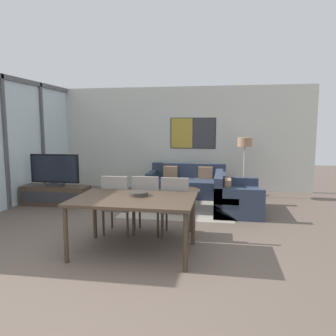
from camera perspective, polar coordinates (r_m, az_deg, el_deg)
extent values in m
plane|color=brown|center=(3.96, -11.97, -19.16)|extent=(24.00, 24.00, 0.00)
cube|color=silver|center=(9.06, 1.23, 5.15)|extent=(7.33, 0.06, 2.80)
cube|color=#2D2D33|center=(8.95, 4.36, 6.07)|extent=(1.24, 0.01, 0.84)
cube|color=#B29333|center=(8.98, 2.44, 6.09)|extent=(0.58, 0.02, 0.80)
cube|color=#38383D|center=(8.92, 6.28, 6.04)|extent=(0.58, 0.02, 0.80)
cube|color=silver|center=(7.61, -26.66, 3.92)|extent=(0.02, 5.67, 2.80)
cube|color=#515156|center=(7.65, -27.08, 14.07)|extent=(0.07, 5.67, 0.10)
cube|color=#515156|center=(7.59, -26.48, 3.93)|extent=(0.07, 0.08, 2.80)
cube|color=#515156|center=(8.78, -21.00, 4.59)|extent=(0.07, 0.08, 2.80)
cube|color=gray|center=(7.01, 2.03, -7.10)|extent=(2.27, 1.77, 0.01)
cube|color=#423326|center=(7.74, -18.95, -4.51)|extent=(1.48, 0.48, 0.43)
cube|color=#2D2D33|center=(7.53, -19.84, -4.87)|extent=(1.36, 0.01, 0.24)
cube|color=#2D2D33|center=(7.69, -19.02, -2.76)|extent=(0.36, 0.20, 0.05)
cube|color=#2D2D33|center=(7.68, -19.04, -2.28)|extent=(0.06, 0.03, 0.08)
cube|color=black|center=(7.64, -19.14, -0.08)|extent=(1.13, 0.04, 0.64)
cube|color=black|center=(7.62, -19.22, -0.10)|extent=(1.05, 0.01, 0.57)
cube|color=#2D384C|center=(8.22, 3.27, -3.45)|extent=(1.91, 0.93, 0.42)
cube|color=#2D384C|center=(8.57, 3.58, -1.77)|extent=(1.91, 0.16, 0.78)
cube|color=#2D384C|center=(8.35, -2.78, -2.65)|extent=(0.14, 0.93, 0.60)
cube|color=#2D384C|center=(8.15, 9.48, -2.99)|extent=(0.14, 0.93, 0.60)
cube|color=#9E7556|center=(8.43, 0.42, -0.69)|extent=(0.36, 0.12, 0.30)
cube|color=#9E7556|center=(8.33, 6.52, -0.83)|extent=(0.36, 0.12, 0.30)
cube|color=#2D384C|center=(6.92, 12.01, -5.68)|extent=(0.93, 1.47, 0.42)
cube|color=#2D384C|center=(6.88, 8.82, -4.14)|extent=(0.16, 1.47, 0.78)
cube|color=#2D384C|center=(6.26, 12.25, -6.25)|extent=(0.93, 0.14, 0.60)
cube|color=#2D384C|center=(7.55, 11.85, -3.88)|extent=(0.93, 0.14, 0.60)
cube|color=#9E7556|center=(6.52, 10.38, -3.22)|extent=(0.12, 0.36, 0.30)
cylinder|color=#423326|center=(7.00, 2.03, -7.01)|extent=(0.39, 0.39, 0.03)
cylinder|color=#423326|center=(6.96, 2.03, -5.64)|extent=(0.16, 0.16, 0.37)
cylinder|color=#423326|center=(6.92, 2.04, -3.98)|extent=(0.87, 0.87, 0.04)
cube|color=#423326|center=(4.52, -5.98, -5.46)|extent=(1.67, 1.07, 0.04)
cylinder|color=#423326|center=(4.48, -17.37, -11.07)|extent=(0.06, 0.06, 0.74)
cylinder|color=#423326|center=(4.04, 3.08, -12.79)|extent=(0.06, 0.06, 0.74)
cylinder|color=#423326|center=(5.30, -12.64, -7.99)|extent=(0.06, 0.06, 0.74)
cylinder|color=#423326|center=(4.93, 4.40, -8.99)|extent=(0.06, 0.06, 0.74)
cube|color=gray|center=(5.46, -8.51, -6.68)|extent=(0.46, 0.46, 0.06)
cube|color=gray|center=(5.21, -9.28, -4.20)|extent=(0.42, 0.05, 0.51)
cylinder|color=#423326|center=(5.41, -11.17, -9.45)|extent=(0.04, 0.04, 0.41)
cylinder|color=#423326|center=(5.28, -7.06, -9.78)|extent=(0.04, 0.04, 0.41)
cylinder|color=#423326|center=(5.77, -9.74, -8.34)|extent=(0.04, 0.04, 0.41)
cylinder|color=#423326|center=(5.65, -5.87, -8.61)|extent=(0.04, 0.04, 0.41)
cube|color=gray|center=(5.40, -3.44, -6.78)|extent=(0.46, 0.46, 0.06)
cube|color=gray|center=(5.14, -3.99, -4.27)|extent=(0.42, 0.05, 0.51)
cylinder|color=#423326|center=(5.33, -6.04, -9.62)|extent=(0.04, 0.04, 0.41)
cylinder|color=#423326|center=(5.24, -1.77, -9.89)|extent=(0.04, 0.04, 0.41)
cylinder|color=#423326|center=(5.70, -4.93, -8.47)|extent=(0.04, 0.04, 0.41)
cylinder|color=#423326|center=(5.61, -0.94, -8.69)|extent=(0.04, 0.04, 0.41)
cube|color=gray|center=(5.27, 1.53, -7.12)|extent=(0.46, 0.46, 0.06)
cube|color=gray|center=(5.01, 1.20, -4.58)|extent=(0.42, 0.05, 0.51)
cylinder|color=#423326|center=(5.18, -1.03, -10.08)|extent=(0.04, 0.04, 0.41)
cylinder|color=#423326|center=(5.12, 3.44, -10.30)|extent=(0.04, 0.04, 0.41)
cylinder|color=#423326|center=(5.56, -0.24, -8.86)|extent=(0.04, 0.04, 0.41)
cylinder|color=#423326|center=(5.50, 3.91, -9.04)|extent=(0.04, 0.04, 0.41)
cylinder|color=#332D28|center=(4.65, -5.16, -4.48)|extent=(0.27, 0.27, 0.06)
torus|color=#332D28|center=(4.65, -5.16, -4.24)|extent=(0.27, 0.27, 0.02)
cylinder|color=#2D2D33|center=(8.39, 12.95, -4.79)|extent=(0.28, 0.28, 0.02)
cylinder|color=#B7B7BC|center=(8.28, 13.08, -0.56)|extent=(0.03, 0.03, 1.22)
cylinder|color=#9E7556|center=(8.22, 13.23, 4.43)|extent=(0.35, 0.35, 0.22)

